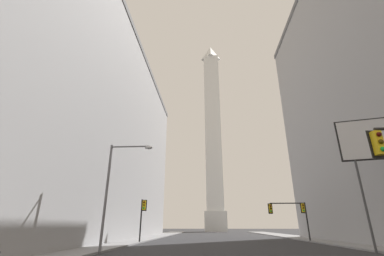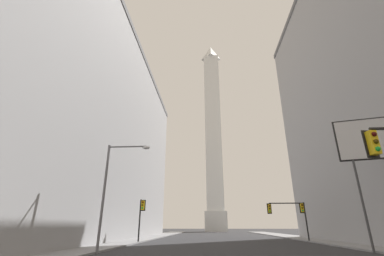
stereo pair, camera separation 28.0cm
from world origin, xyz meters
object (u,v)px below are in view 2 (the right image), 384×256
object	(u,v)px
traffic_light_mid_left	(141,214)
street_lamp	(112,183)
obelisk	(213,131)
traffic_light_mid_right	(292,211)
billboard_sign	(377,142)

from	to	relation	value
traffic_light_mid_left	street_lamp	size ratio (longest dim) A/B	0.61
obelisk	traffic_light_mid_left	world-z (taller)	obelisk
obelisk	street_lamp	size ratio (longest dim) A/B	9.46
traffic_light_mid_right	billboard_sign	world-z (taller)	billboard_sign
traffic_light_mid_left	traffic_light_mid_right	distance (m)	19.49
street_lamp	billboard_sign	distance (m)	22.03
obelisk	street_lamp	world-z (taller)	obelisk
traffic_light_mid_left	billboard_sign	bearing A→B (deg)	-26.55
traffic_light_mid_left	street_lamp	bearing A→B (deg)	-86.64
street_lamp	billboard_sign	size ratio (longest dim) A/B	0.77
traffic_light_mid_right	billboard_sign	bearing A→B (deg)	-77.41
traffic_light_mid_right	traffic_light_mid_left	bearing A→B (deg)	-169.20
traffic_light_mid_right	obelisk	bearing A→B (deg)	98.38
traffic_light_mid_left	traffic_light_mid_right	bearing A→B (deg)	10.80
street_lamp	traffic_light_mid_left	bearing A→B (deg)	93.36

